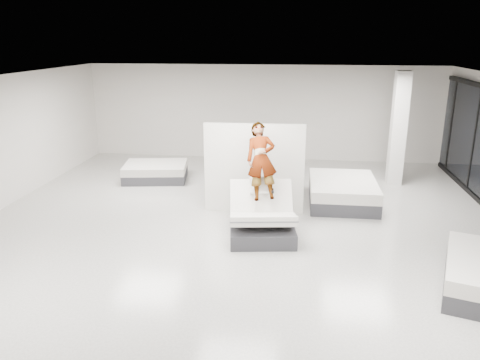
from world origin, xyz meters
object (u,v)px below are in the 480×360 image
Objects in this scene: hero_bed at (262,219)px; remote at (273,191)px; person at (261,176)px; column at (398,129)px; divider_panel at (254,169)px; flat_bed_right_far at (342,192)px; flat_bed_left_far at (156,172)px.

hero_bed is 13.90× the size of remote.
column is (3.55, 3.81, 0.40)m from person.
divider_panel is 0.74× the size of column.
flat_bed_right_far is at bearing 21.51° from divider_panel.
divider_panel reaches higher than remote.
divider_panel is at bearing -144.01° from column.
flat_bed_left_far is (-3.15, 2.28, -0.83)m from divider_panel.
column reaches higher than remote.
remote is at bearing -57.85° from person.
person is 4.85m from flat_bed_left_far.
person is 5.22m from column.
flat_bed_right_far is 2.78m from column.
hero_bed is at bearing 175.98° from remote.
divider_panel is at bearing -157.63° from flat_bed_right_far.
hero_bed is at bearing -46.68° from flat_bed_left_far.
hero_bed is at bearing -130.22° from column.
flat_bed_left_far is at bearing -176.03° from column.
remote is (0.27, -0.32, -0.21)m from person.
person reaches higher than hero_bed.
person is at bearing -132.97° from column.
remote is 2.89m from flat_bed_right_far.
remote is at bearing 4.15° from hero_bed.
hero_bed is 0.98× the size of flat_bed_left_far.
hero_bed is 5.56m from column.
column is at bearing 3.97° from flat_bed_left_far.
remote is at bearing -44.79° from flat_bed_left_far.
hero_bed reaches higher than flat_bed_right_far.
remote is (0.22, 0.02, 0.64)m from hero_bed.
flat_bed_right_far is (1.89, 2.28, -0.06)m from hero_bed.
remote reaches higher than flat_bed_right_far.
person is 0.73× the size of divider_panel.
person is 0.54× the size of column.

